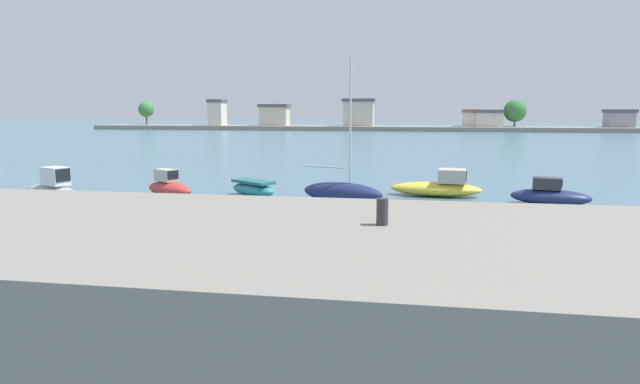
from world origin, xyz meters
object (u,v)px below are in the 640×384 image
at_px(moored_boat_1, 169,187).
at_px(moored_boat_4, 439,187).
at_px(moored_boat_5, 550,195).
at_px(mooring_buoy_0, 413,207).
at_px(mooring_bollard, 382,212).
at_px(moored_boat_2, 253,189).
at_px(moored_boat_3, 342,192).
at_px(moored_boat_0, 52,191).

height_order(moored_boat_1, moored_boat_4, moored_boat_4).
height_order(moored_boat_5, mooring_buoy_0, moored_boat_5).
relative_size(mooring_bollard, moored_boat_2, 0.16).
bearing_deg(mooring_bollard, moored_boat_1, 126.31).
relative_size(moored_boat_3, moored_boat_4, 1.44).
distance_m(mooring_bollard, moored_boat_0, 23.20).
height_order(moored_boat_0, mooring_buoy_0, moored_boat_0).
bearing_deg(mooring_bollard, moored_boat_2, 114.05).
bearing_deg(moored_boat_4, moored_boat_1, -163.99).
bearing_deg(moored_boat_4, mooring_bollard, -90.52).
bearing_deg(moored_boat_1, moored_boat_4, 39.52).
bearing_deg(mooring_buoy_0, mooring_bollard, -92.35).
xyz_separation_m(moored_boat_2, mooring_buoy_0, (8.91, -2.67, -0.28)).
relative_size(moored_boat_1, moored_boat_2, 1.07).
distance_m(moored_boat_1, moored_boat_3, 9.85).
height_order(moored_boat_1, mooring_buoy_0, moored_boat_1).
height_order(moored_boat_2, moored_boat_5, moored_boat_5).
relative_size(moored_boat_1, moored_boat_4, 0.70).
height_order(moored_boat_3, moored_boat_4, moored_boat_3).
height_order(mooring_bollard, mooring_buoy_0, mooring_bollard).
distance_m(moored_boat_3, moored_boat_5, 10.68).
relative_size(moored_boat_0, moored_boat_3, 0.60).
bearing_deg(moored_boat_5, mooring_bollard, -99.54).
height_order(moored_boat_2, mooring_buoy_0, moored_boat_2).
relative_size(moored_boat_3, mooring_buoy_0, 24.84).
bearing_deg(moored_boat_3, moored_boat_0, -152.02).
xyz_separation_m(moored_boat_2, moored_boat_5, (15.86, -0.16, 0.08)).
bearing_deg(moored_boat_5, moored_boat_2, -167.60).
bearing_deg(moored_boat_5, moored_boat_0, -158.46).
xyz_separation_m(moored_boat_3, moored_boat_4, (5.10, 3.16, -0.05)).
xyz_separation_m(moored_boat_0, mooring_buoy_0, (18.62, 1.34, -0.51)).
bearing_deg(moored_boat_2, mooring_bollard, -32.64).
bearing_deg(moored_boat_5, moored_boat_1, -164.60).
xyz_separation_m(mooring_bollard, moored_boat_2, (-8.26, 18.51, -2.45)).
relative_size(moored_boat_0, mooring_buoy_0, 14.91).
xyz_separation_m(moored_boat_1, moored_boat_3, (9.85, -0.36, 0.03)).
bearing_deg(moored_boat_2, moored_boat_0, -124.25).
height_order(moored_boat_0, moored_boat_3, moored_boat_3).
bearing_deg(mooring_bollard, moored_boat_3, 99.94).
bearing_deg(moored_boat_4, moored_boat_3, -142.81).
relative_size(moored_boat_2, mooring_buoy_0, 11.41).
distance_m(moored_boat_4, mooring_buoy_0, 4.69).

